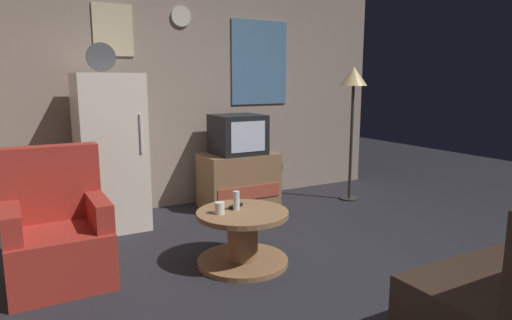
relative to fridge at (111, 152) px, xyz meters
name	(u,v)px	position (x,y,z in m)	size (l,w,h in m)	color
ground_plane	(311,282)	(0.97, -1.96, -0.75)	(12.00, 12.00, 0.00)	#232328
wall_with_art	(186,86)	(0.97, 0.49, 0.61)	(5.20, 0.12, 2.72)	gray
fridge	(111,152)	(0.00, 0.00, 0.00)	(0.60, 0.62, 1.77)	silver
tv_stand	(239,180)	(1.41, 0.06, -0.45)	(0.84, 0.53, 0.61)	#8E6642
crt_tv	(238,134)	(1.41, 0.06, 0.08)	(0.54, 0.51, 0.44)	black
standing_lamp	(353,87)	(2.73, -0.33, 0.60)	(0.32, 0.32, 1.59)	#332D28
coffee_table	(243,238)	(0.69, -1.42, -0.54)	(0.72, 0.72, 0.43)	#8E6642
wine_glass	(236,201)	(0.67, -1.36, -0.25)	(0.05, 0.05, 0.15)	silver
mug_ceramic_white	(220,208)	(0.51, -1.39, -0.28)	(0.08, 0.08, 0.09)	silver
remote_control	(236,206)	(0.70, -1.30, -0.31)	(0.15, 0.04, 0.02)	black
armchair	(57,235)	(-0.60, -1.02, -0.42)	(0.68, 0.68, 0.96)	#A52D23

